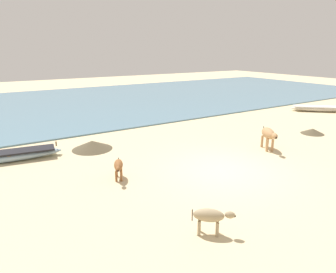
{
  "coord_description": "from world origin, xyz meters",
  "views": [
    {
      "loc": [
        -7.4,
        -7.83,
        4.42
      ],
      "look_at": [
        -0.45,
        3.23,
        0.6
      ],
      "focal_mm": 32.07,
      "sensor_mm": 36.0,
      "label": 1
    }
  ],
  "objects_px": {
    "fishing_boat_0": "(318,109)",
    "calf_far_dun": "(210,216)",
    "fishing_boat_2": "(0,157)",
    "cow_adult_tan": "(268,134)",
    "calf_near_brown": "(118,166)"
  },
  "relations": [
    {
      "from": "fishing_boat_2",
      "to": "calf_near_brown",
      "type": "relative_size",
      "value": 4.68
    },
    {
      "from": "fishing_boat_0",
      "to": "calf_far_dun",
      "type": "relative_size",
      "value": 3.66
    },
    {
      "from": "calf_far_dun",
      "to": "cow_adult_tan",
      "type": "bearing_deg",
      "value": 70.46
    },
    {
      "from": "calf_far_dun",
      "to": "fishing_boat_2",
      "type": "bearing_deg",
      "value": 156.54
    },
    {
      "from": "fishing_boat_0",
      "to": "cow_adult_tan",
      "type": "height_order",
      "value": "cow_adult_tan"
    },
    {
      "from": "fishing_boat_0",
      "to": "fishing_boat_2",
      "type": "height_order",
      "value": "fishing_boat_2"
    },
    {
      "from": "calf_near_brown",
      "to": "calf_far_dun",
      "type": "relative_size",
      "value": 1.12
    },
    {
      "from": "calf_near_brown",
      "to": "calf_far_dun",
      "type": "height_order",
      "value": "calf_near_brown"
    },
    {
      "from": "fishing_boat_2",
      "to": "cow_adult_tan",
      "type": "relative_size",
      "value": 3.33
    },
    {
      "from": "fishing_boat_2",
      "to": "cow_adult_tan",
      "type": "bearing_deg",
      "value": -15.98
    },
    {
      "from": "fishing_boat_0",
      "to": "calf_far_dun",
      "type": "distance_m",
      "value": 18.2
    },
    {
      "from": "fishing_boat_0",
      "to": "calf_near_brown",
      "type": "bearing_deg",
      "value": -126.63
    },
    {
      "from": "cow_adult_tan",
      "to": "calf_near_brown",
      "type": "xyz_separation_m",
      "value": [
        -7.04,
        0.57,
        -0.22
      ]
    },
    {
      "from": "fishing_boat_2",
      "to": "calf_near_brown",
      "type": "distance_m",
      "value": 5.34
    },
    {
      "from": "cow_adult_tan",
      "to": "calf_near_brown",
      "type": "bearing_deg",
      "value": -65.7
    }
  ]
}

